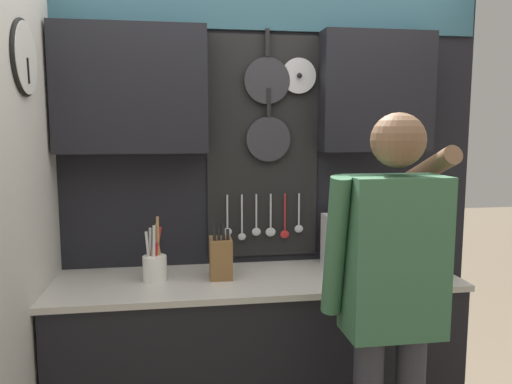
{
  "coord_description": "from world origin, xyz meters",
  "views": [
    {
      "loc": [
        -0.38,
        -2.42,
        1.66
      ],
      "look_at": [
        0.02,
        0.18,
        1.32
      ],
      "focal_mm": 35.0,
      "sensor_mm": 36.0,
      "label": 1
    }
  ],
  "objects_px": {
    "person": "(392,288)",
    "knife_block": "(221,257)",
    "microwave": "(379,244)",
    "utensil_crock": "(155,265)"
  },
  "relations": [
    {
      "from": "knife_block",
      "to": "utensil_crock",
      "type": "xyz_separation_m",
      "value": [
        -0.33,
        0.0,
        -0.03
      ]
    },
    {
      "from": "knife_block",
      "to": "person",
      "type": "height_order",
      "value": "person"
    },
    {
      "from": "knife_block",
      "to": "microwave",
      "type": "bearing_deg",
      "value": -0.05
    },
    {
      "from": "knife_block",
      "to": "person",
      "type": "xyz_separation_m",
      "value": [
        0.63,
        -0.63,
        0.02
      ]
    },
    {
      "from": "person",
      "to": "knife_block",
      "type": "bearing_deg",
      "value": 134.67
    },
    {
      "from": "microwave",
      "to": "utensil_crock",
      "type": "distance_m",
      "value": 1.17
    },
    {
      "from": "microwave",
      "to": "person",
      "type": "relative_size",
      "value": 0.31
    },
    {
      "from": "knife_block",
      "to": "utensil_crock",
      "type": "bearing_deg",
      "value": 179.76
    },
    {
      "from": "person",
      "to": "utensil_crock",
      "type": "bearing_deg",
      "value": 146.33
    },
    {
      "from": "microwave",
      "to": "knife_block",
      "type": "distance_m",
      "value": 0.84
    }
  ]
}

